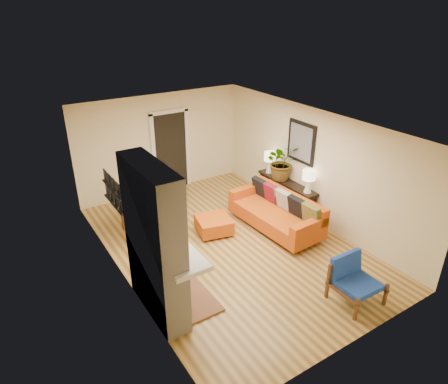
# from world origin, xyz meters

# --- Properties ---
(room_shell) EXTENTS (6.50, 6.50, 6.50)m
(room_shell) POSITION_xyz_m (0.60, 2.63, 1.24)
(room_shell) COLOR tan
(room_shell) RESTS_ON ground
(fireplace) EXTENTS (1.09, 1.68, 2.60)m
(fireplace) POSITION_xyz_m (-2.00, -1.00, 1.24)
(fireplace) COLOR white
(fireplace) RESTS_ON ground
(sofa) EXTENTS (1.06, 2.28, 0.88)m
(sofa) POSITION_xyz_m (1.33, 0.02, 0.39)
(sofa) COLOR silver
(sofa) RESTS_ON ground
(ottoman) EXTENTS (0.86, 0.86, 0.36)m
(ottoman) POSITION_xyz_m (-0.02, 0.58, 0.21)
(ottoman) COLOR silver
(ottoman) RESTS_ON ground
(blue_chair) EXTENTS (0.77, 0.76, 0.79)m
(blue_chair) POSITION_xyz_m (0.86, -2.53, 0.43)
(blue_chair) COLOR brown
(blue_chair) RESTS_ON ground
(dining_table) EXTENTS (0.92, 1.87, 0.99)m
(dining_table) POSITION_xyz_m (-1.25, 1.40, 0.65)
(dining_table) COLOR brown
(dining_table) RESTS_ON ground
(console_table) EXTENTS (0.34, 1.85, 0.72)m
(console_table) POSITION_xyz_m (2.07, 0.62, 0.58)
(console_table) COLOR black
(console_table) RESTS_ON ground
(lamp_near) EXTENTS (0.30, 0.30, 0.54)m
(lamp_near) POSITION_xyz_m (2.07, -0.09, 1.06)
(lamp_near) COLOR white
(lamp_near) RESTS_ON console_table
(lamp_far) EXTENTS (0.30, 0.30, 0.54)m
(lamp_far) POSITION_xyz_m (2.07, 1.30, 1.06)
(lamp_far) COLOR white
(lamp_far) RESTS_ON console_table
(houseplant) EXTENTS (0.99, 0.93, 0.89)m
(houseplant) POSITION_xyz_m (2.06, 0.82, 1.17)
(houseplant) COLOR #1E5919
(houseplant) RESTS_ON console_table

